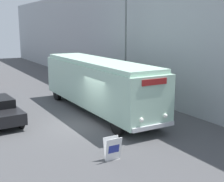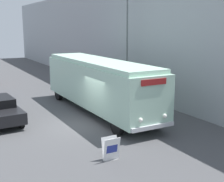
% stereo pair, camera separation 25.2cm
% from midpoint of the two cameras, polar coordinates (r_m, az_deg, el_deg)
% --- Properties ---
extents(ground_plane, '(80.00, 80.00, 0.00)m').
position_cam_midpoint_polar(ground_plane, '(17.13, -5.45, -6.30)').
color(ground_plane, '#4C4C4F').
extents(building_wall_right, '(0.30, 60.00, 8.69)m').
position_cam_midpoint_polar(building_wall_right, '(28.26, -1.08, 9.80)').
color(building_wall_right, '#9EA3A8').
rests_on(building_wall_right, ground_plane).
extents(vintage_bus, '(2.54, 11.59, 3.28)m').
position_cam_midpoint_polar(vintage_bus, '(19.40, -2.15, 1.55)').
color(vintage_bus, black).
rests_on(vintage_bus, ground_plane).
extents(sign_board, '(0.70, 0.36, 0.96)m').
position_cam_midpoint_polar(sign_board, '(12.70, 0.37, -10.58)').
color(sign_board, gray).
rests_on(sign_board, ground_plane).
extents(streetlamp, '(0.36, 0.36, 7.78)m').
position_cam_midpoint_polar(streetlamp, '(22.79, 3.11, 10.75)').
color(streetlamp, '#595E60').
rests_on(streetlamp, ground_plane).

